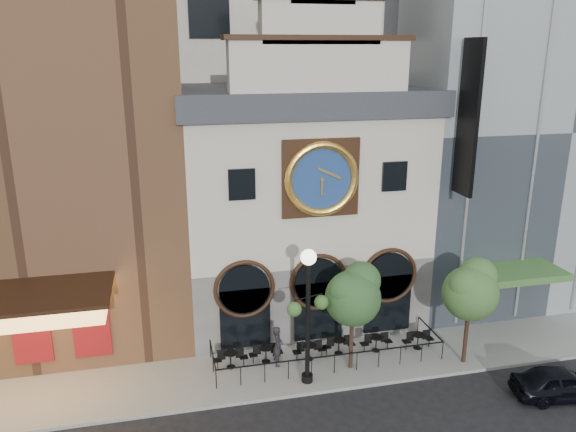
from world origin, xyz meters
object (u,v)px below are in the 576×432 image
Objects in this scene: tree_left at (354,294)px; bistro_5 at (418,340)px; car_right at (561,383)px; pedestrian at (278,346)px; tree_right at (471,289)px; bistro_0 at (231,358)px; bistro_2 at (309,350)px; bistro_1 at (266,353)px; bistro_4 at (376,342)px; lamppost at (308,302)px; bistro_3 at (339,345)px.

bistro_5 is at bearing 12.82° from tree_left.
pedestrian is at bearing 74.07° from car_right.
bistro_5 is 6.96m from pedestrian.
tree_left reaches higher than pedestrian.
tree_right is at bearing -43.84° from bistro_5.
tree_right is (10.71, -1.91, 3.21)m from bistro_0.
pedestrian is at bearing -175.36° from bistro_2.
pedestrian is 9.13m from tree_right.
bistro_1 is 0.78m from pedestrian.
bistro_0 is 7.03m from bistro_4.
bistro_4 is 3.75m from tree_left.
bistro_4 is 8.07m from car_right.
bistro_5 is 0.32× the size of tree_left.
bistro_1 is 9.81m from tree_right.
bistro_2 is at bearing -179.80° from bistro_4.
lamppost is 1.23× the size of tree_right.
lamppost is (-10.17, 3.33, 3.27)m from car_right.
bistro_2 is 0.82× the size of pedestrian.
bistro_3 is (1.50, 0.16, 0.00)m from bistro_2.
car_right is at bearing -100.93° from pedestrian.
bistro_3 is 3.09m from pedestrian.
lamppost reaches higher than bistro_1.
bistro_0 is 9.10m from bistro_5.
bistro_1 is at bearing 161.06° from tree_left.
tree_left is (5.39, -1.19, 3.20)m from bistro_0.
bistro_0 and bistro_3 have the same top height.
bistro_4 and bistro_5 have the same top height.
pedestrian reaches higher than bistro_4.
tree_left is (-3.70, -0.84, 3.20)m from bistro_5.
bistro_2 and bistro_5 have the same top height.
pedestrian is (-4.88, -0.14, 0.51)m from bistro_4.
bistro_0 is at bearing 132.60° from lamppost.
bistro_0 is at bearing 76.63° from car_right.
bistro_1 is 0.39× the size of car_right.
tree_left is (2.27, 0.67, -0.14)m from lamppost.
bistro_5 is (5.41, -0.22, 0.00)m from bistro_2.
tree_right is (1.62, -1.55, 3.21)m from bistro_5.
car_right is 11.19m from lamppost.
tree_left is at bearing 71.13° from car_right.
bistro_3 is at bearing 6.07° from bistro_2.
bistro_3 is 1.84m from bistro_4.
bistro_2 is 0.32× the size of tree_left.
pedestrian is at bearing -178.40° from bistro_4.
bistro_3 is at bearing 160.68° from tree_right.
bistro_4 is 1.00× the size of bistro_5.
bistro_0 is 1.00× the size of bistro_3.
car_right is at bearing -34.74° from lamppost.
bistro_1 is at bearing 110.37° from lamppost.
lamppost reaches higher than pedestrian.
pedestrian is 3.41m from lamppost.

